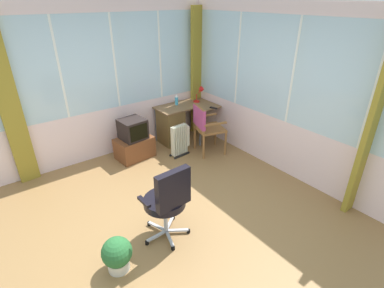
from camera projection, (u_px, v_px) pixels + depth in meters
The scene contains 15 objects.
ground at pixel (169, 225), 3.86m from camera, with size 5.50×5.57×0.06m, color olive.
north_window_panel at pixel (91, 87), 4.90m from camera, with size 4.50×0.07×2.63m.
east_window_panel at pixel (291, 95), 4.48m from camera, with size 0.07×4.57×2.63m.
curtain_north_left at pixel (9, 106), 4.21m from camera, with size 0.29×0.07×2.53m, color olive.
curtain_corner at pixel (197, 73), 5.99m from camera, with size 0.29×0.07×2.53m, color olive.
curtain_east_far at pixel (373, 125), 3.56m from camera, with size 0.29×0.07×2.53m, color olive.
desk at pixel (172, 124), 5.83m from camera, with size 1.12×0.79×0.73m.
desk_lamp at pixel (201, 92), 5.92m from camera, with size 0.23×0.19×0.33m.
tv_remote at pixel (213, 108), 5.65m from camera, with size 0.04×0.15×0.02m, color black.
spray_bottle at pixel (177, 100), 5.80m from camera, with size 0.06×0.06×0.22m.
wooden_armchair at pixel (204, 123), 5.32m from camera, with size 0.60×0.60×0.93m.
office_chair at pixel (168, 198), 3.36m from camera, with size 0.60×0.58×1.01m.
tv_on_stand at pixel (134, 141), 5.28m from camera, with size 0.68×0.50×0.75m.
space_heater at pixel (180, 140), 5.39m from camera, with size 0.40×0.20×0.59m.
potted_plant at pixel (117, 254), 3.11m from camera, with size 0.33×0.33×0.41m.
Camera 1 is at (-1.54, -2.55, 2.67)m, focal length 27.34 mm.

